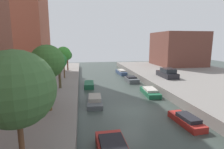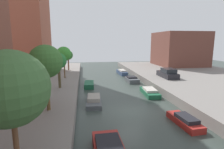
# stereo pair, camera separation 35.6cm
# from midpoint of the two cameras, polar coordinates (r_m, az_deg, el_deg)

# --- Properties ---
(ground_plane) EXTENTS (84.00, 84.00, 0.00)m
(ground_plane) POSITION_cam_midpoint_polar(r_m,az_deg,el_deg) (17.33, 6.41, -11.66)
(ground_plane) COLOR #333D38
(apartment_tower_far) EXTENTS (10.00, 9.61, 24.05)m
(apartment_tower_far) POSITION_cam_midpoint_polar(r_m,az_deg,el_deg) (38.96, -27.91, 18.91)
(apartment_tower_far) COLOR brown
(apartment_tower_far) RESTS_ON quay_left
(low_block_right) EXTENTS (10.00, 10.17, 7.64)m
(low_block_right) POSITION_cam_midpoint_polar(r_m,az_deg,el_deg) (45.26, 20.76, 7.63)
(low_block_right) COLOR brown
(low_block_right) RESTS_ON quay_right
(street_tree_1) EXTENTS (3.13, 3.13, 5.22)m
(street_tree_1) POSITION_cam_midpoint_polar(r_m,az_deg,el_deg) (8.11, -28.53, -4.04)
(street_tree_1) COLOR brown
(street_tree_1) RESTS_ON quay_left
(street_tree_2) EXTENTS (2.62, 2.62, 5.28)m
(street_tree_2) POSITION_cam_midpoint_polar(r_m,az_deg,el_deg) (14.82, -19.68, 3.79)
(street_tree_2) COLOR brown
(street_tree_2) RESTS_ON quay_left
(street_tree_3) EXTENTS (1.88, 1.88, 4.21)m
(street_tree_3) POSITION_cam_midpoint_polar(r_m,az_deg,el_deg) (22.04, -16.19, 4.02)
(street_tree_3) COLOR #4D442A
(street_tree_3) RESTS_ON quay_left
(street_tree_4) EXTENTS (2.22, 2.22, 4.77)m
(street_tree_4) POSITION_cam_midpoint_polar(r_m,az_deg,el_deg) (28.08, -14.74, 6.29)
(street_tree_4) COLOR brown
(street_tree_4) RESTS_ON quay_left
(street_tree_5) EXTENTS (1.85, 1.85, 3.86)m
(street_tree_5) POSITION_cam_midpoint_polar(r_m,az_deg,el_deg) (35.72, -13.52, 5.96)
(street_tree_5) COLOR brown
(street_tree_5) RESTS_ON quay_left
(parked_car) EXTENTS (1.94, 4.38, 1.42)m
(parked_car) POSITION_cam_midpoint_polar(r_m,az_deg,el_deg) (29.28, 17.63, 0.29)
(parked_car) COLOR black
(parked_car) RESTS_ON quay_right
(moored_boat_left_2) EXTENTS (1.73, 3.48, 0.88)m
(moored_boat_left_2) POSITION_cam_midpoint_polar(r_m,az_deg,el_deg) (11.18, -0.07, -22.68)
(moored_boat_left_2) COLOR maroon
(moored_boat_left_2) RESTS_ON ground_plane
(moored_boat_left_3) EXTENTS (1.78, 4.21, 0.86)m
(moored_boat_left_3) POSITION_cam_midpoint_polar(r_m,az_deg,el_deg) (19.26, -5.25, -8.21)
(moored_boat_left_3) COLOR #4C5156
(moored_boat_left_3) RESTS_ON ground_plane
(moored_boat_left_4) EXTENTS (1.48, 3.39, 0.65)m
(moored_boat_left_4) POSITION_cam_midpoint_polar(r_m,az_deg,el_deg) (26.30, -6.92, -3.22)
(moored_boat_left_4) COLOR #195638
(moored_boat_left_4) RESTS_ON ground_plane
(moored_boat_right_2) EXTENTS (1.43, 3.57, 0.81)m
(moored_boat_right_2) POSITION_cam_midpoint_polar(r_m,az_deg,el_deg) (15.76, 22.77, -13.41)
(moored_boat_right_2) COLOR maroon
(moored_boat_right_2) RESTS_ON ground_plane
(moored_boat_right_3) EXTENTS (1.79, 4.16, 0.80)m
(moored_boat_right_3) POSITION_cam_midpoint_polar(r_m,az_deg,el_deg) (22.84, 12.34, -5.46)
(moored_boat_right_3) COLOR #195638
(moored_boat_right_3) RESTS_ON ground_plane
(moored_boat_right_4) EXTENTS (1.73, 3.15, 0.87)m
(moored_boat_right_4) POSITION_cam_midpoint_polar(r_m,az_deg,el_deg) (29.44, 6.69, -1.63)
(moored_boat_right_4) COLOR #4C5156
(moored_boat_right_4) RESTS_ON ground_plane
(moored_boat_right_5) EXTENTS (1.50, 4.55, 0.95)m
(moored_boat_right_5) POSITION_cam_midpoint_polar(r_m,az_deg,el_deg) (36.21, 3.47, 0.73)
(moored_boat_right_5) COLOR #33476B
(moored_boat_right_5) RESTS_ON ground_plane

